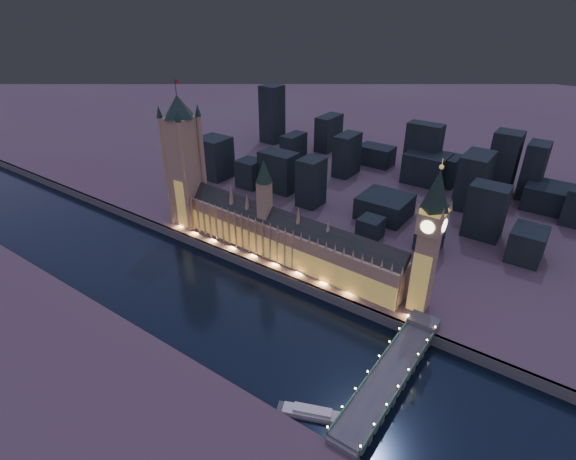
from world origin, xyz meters
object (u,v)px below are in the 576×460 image
Objects in this scene: victoria_tower at (184,156)px; river_boat at (312,413)px; elizabeth_tower at (431,231)px; westminster_bridge at (391,375)px; palace_of_westminster at (284,237)px.

victoria_tower is 3.25× the size of river_boat.
elizabeth_tower is 2.70× the size of river_boat.
elizabeth_tower is 89.78m from westminster_bridge.
palace_of_westminster reaches higher than river_boat.
elizabeth_tower is 128.51m from river_boat.
westminster_bridge is at bearing -81.22° from elizabeth_tower.
victoria_tower is at bearing 164.01° from westminster_bridge.
westminster_bridge is at bearing -28.22° from palace_of_westminster.
palace_of_westminster is 1.59× the size of victoria_tower.
elizabeth_tower reaches higher than palace_of_westminster.
palace_of_westminster is at bearing -179.90° from elizabeth_tower.
victoria_tower is at bearing 179.90° from palace_of_westminster.
palace_of_westminster is 118.46m from elizabeth_tower.
elizabeth_tower reaches higher than river_boat.
westminster_bridge is at bearing -15.99° from victoria_tower.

